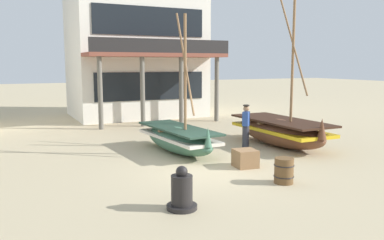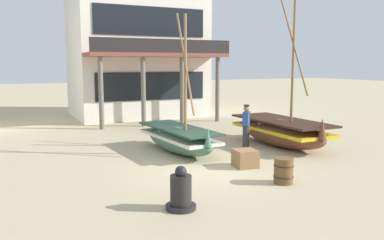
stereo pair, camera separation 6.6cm
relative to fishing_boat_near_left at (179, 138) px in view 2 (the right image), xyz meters
name	(u,v)px [view 2 (the right image)]	position (x,y,z in m)	size (l,w,h in m)	color
ground_plane	(206,169)	(-0.18, -2.49, -0.53)	(120.00, 120.00, 0.00)	tan
fishing_boat_near_left	(179,138)	(0.00, 0.00, 0.00)	(1.72, 4.27, 5.00)	#427056
fishing_boat_centre_large	(281,131)	(4.11, -0.69, 0.07)	(1.81, 4.70, 5.99)	brown
fisherman_by_hull	(246,127)	(2.60, -0.48, 0.31)	(0.41, 0.41, 1.68)	#33333D
capstan_winch	(181,192)	(-2.28, -5.32, -0.14)	(0.69, 0.69, 0.99)	black
wooden_barrel	(284,171)	(1.03, -4.74, -0.18)	(0.56, 0.56, 0.70)	brown
cargo_crate	(245,158)	(1.04, -2.84, -0.25)	(0.67, 0.67, 0.56)	olive
harbor_building_main	(136,26)	(1.93, 10.92, 4.99)	(7.95, 7.69, 11.06)	silver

